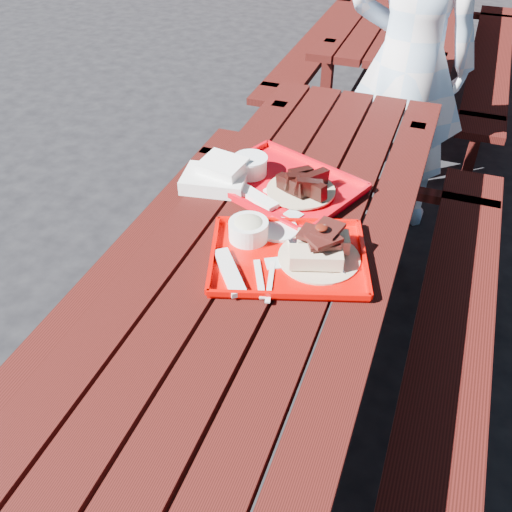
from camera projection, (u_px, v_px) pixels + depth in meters
name	position (u px, v px, depth m)	size (l,w,h in m)	color
ground	(269.00, 398.00, 2.19)	(60.00, 60.00, 0.00)	black
picnic_table_near	(272.00, 291.00, 1.84)	(1.41, 2.40, 0.75)	#3A0D0B
picnic_table_far	(406.00, 29.00, 3.87)	(1.41, 2.40, 0.75)	#3A0D0B
near_tray	(288.00, 247.00, 1.65)	(0.53, 0.47, 0.14)	#DB0300
far_tray	(281.00, 182.00, 1.95)	(0.57, 0.51, 0.08)	red
white_cloth	(217.00, 176.00, 1.95)	(0.24, 0.20, 0.09)	white
person	(409.00, 63.00, 2.65)	(0.61, 0.40, 1.66)	#B9DDFF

